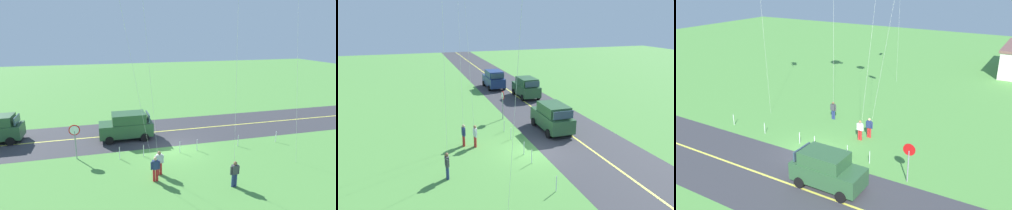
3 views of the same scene
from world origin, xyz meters
The scene contains 15 objects.
ground_plane centered at (0.00, 0.00, -0.05)m, with size 120.00×120.00×0.10m, color #549342.
asphalt_road centered at (0.00, -4.00, 0.00)m, with size 120.00×7.00×0.00m, color #38383D.
road_centre_stripe centered at (0.00, -4.00, 0.01)m, with size 120.00×0.16×0.00m, color #E5E04C.
car_suv_foreground centered at (3.25, -3.03, 1.15)m, with size 4.40×2.12×2.24m.
car_parked_east_far centered at (19.31, -2.62, 1.15)m, with size 4.40×2.12×2.24m.
car_parked_east_near centered at (13.79, -4.87, 1.15)m, with size 4.40×2.12×2.24m.
stop_sign centered at (7.15, -0.10, 1.80)m, with size 0.76×0.08×2.56m.
person_adult_near centered at (1.92, 3.53, 0.86)m, with size 0.58×0.22×1.60m.
person_adult_companion centered at (2.33, 4.27, 0.86)m, with size 0.58×0.22×1.60m.
person_child_watcher centered at (-2.01, 5.98, 0.86)m, with size 0.58×0.22×1.60m.
fence_post_1 centered at (-5.08, 0.70, 0.45)m, with size 0.05×0.05×0.90m, color silver.
fence_post_2 centered at (-1.64, 0.70, 0.45)m, with size 0.05×0.05×0.90m, color silver.
fence_post_3 centered at (-0.28, 0.70, 0.45)m, with size 0.05×0.05×0.90m, color silver.
fence_post_4 centered at (2.46, 0.70, 0.45)m, with size 0.05×0.05×0.90m, color silver.
fence_post_5 centered at (4.18, 0.70, 0.45)m, with size 0.05×0.05×0.90m, color silver.
Camera 2 is at (-18.26, 7.64, 9.00)m, focal length 33.58 mm.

